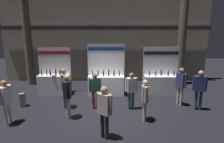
{
  "coord_description": "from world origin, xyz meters",
  "views": [
    {
      "loc": [
        0.42,
        -8.13,
        3.6
      ],
      "look_at": [
        0.38,
        0.91,
        1.43
      ],
      "focal_mm": 32.1,
      "sensor_mm": 36.0,
      "label": 1
    }
  ],
  "objects_px": {
    "visitor_3": "(132,88)",
    "visitor_4": "(105,108)",
    "exhibitor_booth_1": "(107,83)",
    "visitor_8": "(182,83)",
    "visitor_1": "(146,97)",
    "exhibitor_booth_0": "(55,82)",
    "visitor_6": "(65,85)",
    "visitor_7": "(96,88)",
    "trash_bin": "(23,100)",
    "exhibitor_booth_2": "(162,82)",
    "visitor_0": "(69,92)",
    "visitor_5": "(201,87)",
    "visitor_2": "(7,98)"
  },
  "relations": [
    {
      "from": "trash_bin",
      "to": "visitor_2",
      "type": "xyz_separation_m",
      "value": [
        0.19,
        -1.62,
        0.71
      ]
    },
    {
      "from": "exhibitor_booth_0",
      "to": "visitor_4",
      "type": "xyz_separation_m",
      "value": [
        2.79,
        -4.26,
        0.45
      ]
    },
    {
      "from": "visitor_0",
      "to": "visitor_6",
      "type": "bearing_deg",
      "value": 23.51
    },
    {
      "from": "exhibitor_booth_1",
      "to": "visitor_2",
      "type": "distance_m",
      "value": 4.74
    },
    {
      "from": "visitor_1",
      "to": "visitor_3",
      "type": "distance_m",
      "value": 1.14
    },
    {
      "from": "visitor_4",
      "to": "visitor_5",
      "type": "relative_size",
      "value": 1.01
    },
    {
      "from": "trash_bin",
      "to": "visitor_3",
      "type": "bearing_deg",
      "value": -3.6
    },
    {
      "from": "visitor_1",
      "to": "visitor_4",
      "type": "relative_size",
      "value": 0.92
    },
    {
      "from": "exhibitor_booth_2",
      "to": "trash_bin",
      "type": "relative_size",
      "value": 3.96
    },
    {
      "from": "exhibitor_booth_1",
      "to": "visitor_6",
      "type": "xyz_separation_m",
      "value": [
        -1.75,
        -1.71,
        0.42
      ]
    },
    {
      "from": "exhibitor_booth_0",
      "to": "visitor_4",
      "type": "height_order",
      "value": "exhibitor_booth_0"
    },
    {
      "from": "visitor_5",
      "to": "visitor_6",
      "type": "xyz_separation_m",
      "value": [
        -5.73,
        0.21,
        0.02
      ]
    },
    {
      "from": "exhibitor_booth_0",
      "to": "exhibitor_booth_1",
      "type": "xyz_separation_m",
      "value": [
        2.73,
        -0.14,
        0.02
      ]
    },
    {
      "from": "visitor_7",
      "to": "exhibitor_booth_1",
      "type": "bearing_deg",
      "value": -126.47
    },
    {
      "from": "exhibitor_booth_1",
      "to": "visitor_4",
      "type": "height_order",
      "value": "exhibitor_booth_1"
    },
    {
      "from": "visitor_6",
      "to": "visitor_7",
      "type": "bearing_deg",
      "value": 75.7
    },
    {
      "from": "visitor_5",
      "to": "visitor_6",
      "type": "relative_size",
      "value": 0.97
    },
    {
      "from": "exhibitor_booth_2",
      "to": "visitor_5",
      "type": "height_order",
      "value": "exhibitor_booth_2"
    },
    {
      "from": "visitor_0",
      "to": "visitor_3",
      "type": "relative_size",
      "value": 1.09
    },
    {
      "from": "trash_bin",
      "to": "exhibitor_booth_0",
      "type": "bearing_deg",
      "value": 59.86
    },
    {
      "from": "visitor_5",
      "to": "exhibitor_booth_0",
      "type": "bearing_deg",
      "value": 171.78
    },
    {
      "from": "visitor_0",
      "to": "visitor_7",
      "type": "xyz_separation_m",
      "value": [
        0.96,
        0.91,
        -0.13
      ]
    },
    {
      "from": "visitor_3",
      "to": "visitor_6",
      "type": "distance_m",
      "value": 2.88
    },
    {
      "from": "exhibitor_booth_2",
      "to": "visitor_0",
      "type": "bearing_deg",
      "value": -145.76
    },
    {
      "from": "visitor_1",
      "to": "visitor_0",
      "type": "bearing_deg",
      "value": -90.34
    },
    {
      "from": "exhibitor_booth_0",
      "to": "visitor_8",
      "type": "relative_size",
      "value": 1.38
    },
    {
      "from": "exhibitor_booth_1",
      "to": "trash_bin",
      "type": "height_order",
      "value": "exhibitor_booth_1"
    },
    {
      "from": "exhibitor_booth_0",
      "to": "visitor_4",
      "type": "distance_m",
      "value": 5.11
    },
    {
      "from": "visitor_1",
      "to": "visitor_8",
      "type": "bearing_deg",
      "value": 133.42
    },
    {
      "from": "visitor_1",
      "to": "visitor_4",
      "type": "distance_m",
      "value": 1.9
    },
    {
      "from": "exhibitor_booth_2",
      "to": "visitor_7",
      "type": "distance_m",
      "value": 3.88
    },
    {
      "from": "trash_bin",
      "to": "visitor_2",
      "type": "relative_size",
      "value": 0.37
    },
    {
      "from": "visitor_0",
      "to": "visitor_5",
      "type": "height_order",
      "value": "visitor_0"
    },
    {
      "from": "exhibitor_booth_2",
      "to": "visitor_8",
      "type": "relative_size",
      "value": 1.41
    },
    {
      "from": "visitor_0",
      "to": "visitor_8",
      "type": "distance_m",
      "value": 4.92
    },
    {
      "from": "exhibitor_booth_2",
      "to": "visitor_7",
      "type": "bearing_deg",
      "value": -148.81
    },
    {
      "from": "exhibitor_booth_2",
      "to": "visitor_8",
      "type": "bearing_deg",
      "value": -73.79
    },
    {
      "from": "exhibitor_booth_1",
      "to": "visitor_1",
      "type": "relative_size",
      "value": 1.61
    },
    {
      "from": "visitor_7",
      "to": "visitor_1",
      "type": "bearing_deg",
      "value": 126.89
    },
    {
      "from": "exhibitor_booth_2",
      "to": "trash_bin",
      "type": "distance_m",
      "value": 6.83
    },
    {
      "from": "visitor_2",
      "to": "visitor_4",
      "type": "xyz_separation_m",
      "value": [
        3.58,
        -0.95,
        0.05
      ]
    },
    {
      "from": "visitor_3",
      "to": "visitor_4",
      "type": "distance_m",
      "value": 2.51
    },
    {
      "from": "visitor_3",
      "to": "visitor_2",
      "type": "bearing_deg",
      "value": 3.57
    },
    {
      "from": "visitor_5",
      "to": "visitor_7",
      "type": "height_order",
      "value": "visitor_5"
    },
    {
      "from": "exhibitor_booth_0",
      "to": "visitor_6",
      "type": "relative_size",
      "value": 1.34
    },
    {
      "from": "exhibitor_booth_1",
      "to": "visitor_8",
      "type": "distance_m",
      "value": 3.65
    },
    {
      "from": "visitor_8",
      "to": "visitor_1",
      "type": "bearing_deg",
      "value": 96.08
    },
    {
      "from": "trash_bin",
      "to": "visitor_3",
      "type": "distance_m",
      "value": 4.88
    },
    {
      "from": "visitor_2",
      "to": "exhibitor_booth_1",
      "type": "bearing_deg",
      "value": 144.99
    },
    {
      "from": "visitor_0",
      "to": "visitor_1",
      "type": "relative_size",
      "value": 1.09
    }
  ]
}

